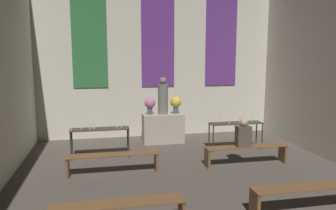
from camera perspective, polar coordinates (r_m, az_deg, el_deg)
The scene contains 12 objects.
wall_back at distance 11.11m, azimuth -1.83°, elevation 8.39°, with size 8.14×0.16×5.33m.
altar at distance 10.41m, azimuth -0.87°, elevation -4.04°, with size 1.28×0.63×0.91m.
statue at distance 10.24m, azimuth -0.89°, elevation 1.35°, with size 0.31×0.31×1.16m.
flower_vase_left at distance 10.20m, azimuth -3.18°, elevation 0.20°, with size 0.34×0.34×0.54m.
flower_vase_right at distance 10.35m, azimuth 1.38°, elevation 0.33°, with size 0.34×0.34×0.54m.
candle_rack_left at distance 9.04m, azimuth -11.79°, elevation -4.63°, with size 1.57×0.43×0.98m.
candle_rack_right at distance 9.81m, azimuth 11.72°, elevation -3.57°, with size 1.57×0.43×0.99m.
pew_second_left at distance 5.43m, azimuth -8.60°, elevation -17.66°, with size 2.10×0.36×0.48m.
pew_second_right at distance 6.47m, azimuth 23.29°, elevation -13.85°, with size 2.10×0.36×0.48m.
pew_back_left at distance 7.83m, azimuth -9.58°, elevation -9.31°, with size 2.10×0.36×0.48m.
pew_back_right at distance 8.58m, azimuth 13.43°, elevation -7.81°, with size 2.10×0.36×0.48m.
person_seated at distance 8.43m, azimuth 12.98°, elevation -5.00°, with size 0.36×0.24×0.72m.
Camera 1 is at (-1.86, -0.73, 2.76)m, focal length 35.00 mm.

